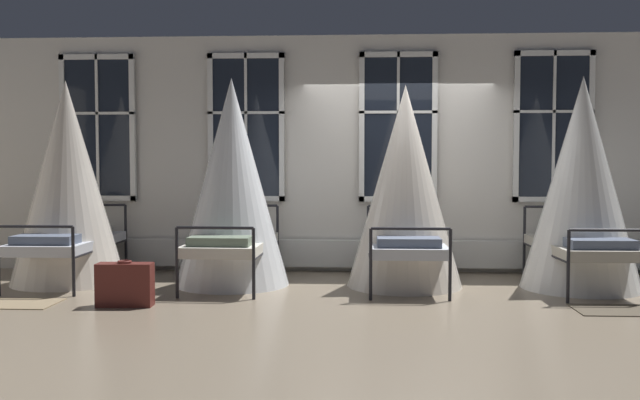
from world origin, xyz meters
The scene contains 10 objects.
ground centered at (0.00, 0.00, 0.00)m, with size 25.68×25.68×0.00m, color gray.
back_wall_with_windows centered at (0.00, 1.25, 1.57)m, with size 13.84×0.10×3.15m, color silver.
window_bank centered at (0.00, 1.13, 1.10)m, with size 9.09×0.10×2.84m.
cot_first centered at (-4.04, 0.15, 1.19)m, with size 1.35×1.83×2.45m.
cot_second centered at (-2.02, 0.12, 1.19)m, with size 1.35×1.84×2.46m.
cot_third centered at (0.03, 0.12, 1.15)m, with size 1.35×1.82×2.37m.
cot_fourth centered at (2.05, 0.08, 1.19)m, with size 1.35×1.83×2.45m.
rug_first centered at (-4.03, -1.16, 0.01)m, with size 0.80×0.56×0.01m, color #8E7A5B.
rug_fourth centered at (2.02, -1.16, 0.01)m, with size 0.80×0.56×0.01m, color brown.
suitcase_dark centered at (-2.89, -1.20, 0.22)m, with size 0.57×0.23×0.47m.
Camera 1 is at (-0.54, -8.06, 1.45)m, focal length 38.94 mm.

